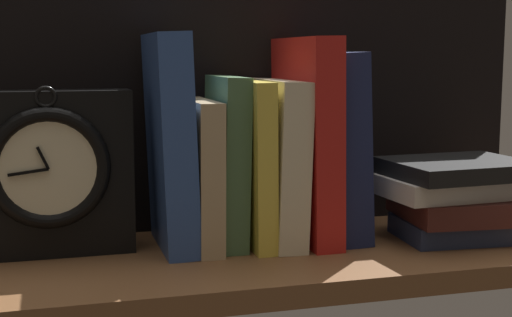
% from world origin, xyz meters
% --- Properties ---
extents(ground_plane, '(0.78, 0.27, 0.03)m').
position_xyz_m(ground_plane, '(0.00, 0.00, -0.01)').
color(ground_plane, brown).
extents(back_panel, '(0.78, 0.01, 0.32)m').
position_xyz_m(back_panel, '(0.00, 0.13, 0.16)').
color(back_panel, black).
rests_on(back_panel, ground_plane).
extents(book_blue_modern, '(0.05, 0.14, 0.25)m').
position_xyz_m(book_blue_modern, '(-0.11, 0.04, 0.13)').
color(book_blue_modern, '#2D4C8E').
rests_on(book_blue_modern, ground_plane).
extents(book_tan_shortstories, '(0.03, 0.14, 0.17)m').
position_xyz_m(book_tan_shortstories, '(-0.07, 0.04, 0.09)').
color(book_tan_shortstories, tan).
rests_on(book_tan_shortstories, ground_plane).
extents(book_green_romantic, '(0.03, 0.12, 0.20)m').
position_xyz_m(book_green_romantic, '(-0.04, 0.04, 0.10)').
color(book_green_romantic, '#476B44').
rests_on(book_green_romantic, ground_plane).
extents(book_yellow_seinlanguage, '(0.03, 0.15, 0.20)m').
position_xyz_m(book_yellow_seinlanguage, '(-0.01, 0.04, 0.10)').
color(book_yellow_seinlanguage, gold).
rests_on(book_yellow_seinlanguage, ground_plane).
extents(book_cream_twain, '(0.04, 0.16, 0.20)m').
position_xyz_m(book_cream_twain, '(0.02, 0.04, 0.10)').
color(book_cream_twain, beige).
rests_on(book_cream_twain, ground_plane).
extents(book_red_requiem, '(0.04, 0.17, 0.25)m').
position_xyz_m(book_red_requiem, '(0.06, 0.04, 0.12)').
color(book_red_requiem, red).
rests_on(book_red_requiem, ground_plane).
extents(book_navy_bierce, '(0.05, 0.14, 0.23)m').
position_xyz_m(book_navy_bierce, '(0.10, 0.04, 0.11)').
color(book_navy_bierce, '#192147').
rests_on(book_navy_bierce, ground_plane).
extents(framed_clock, '(0.19, 0.06, 0.19)m').
position_xyz_m(framed_clock, '(-0.25, 0.05, 0.10)').
color(framed_clock, black).
rests_on(framed_clock, ground_plane).
extents(book_stack_side, '(0.18, 0.15, 0.10)m').
position_xyz_m(book_stack_side, '(0.24, -0.01, 0.05)').
color(book_stack_side, '#232D4C').
rests_on(book_stack_side, ground_plane).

